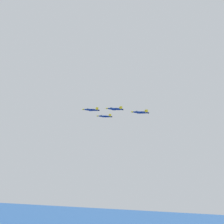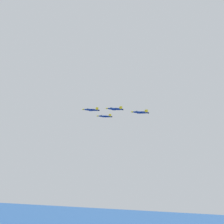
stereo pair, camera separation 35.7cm
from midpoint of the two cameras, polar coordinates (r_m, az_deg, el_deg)
jet_lead at (r=235.72m, az=-4.36°, el=0.46°), size 13.22×10.99×3.21m
jet_left_wingman at (r=227.16m, az=0.51°, el=0.64°), size 13.40×11.54×3.30m
jet_right_wingman at (r=252.81m, az=-1.57°, el=-0.88°), size 12.99×11.27×3.20m
jet_left_outer at (r=219.70m, az=5.75°, el=-0.06°), size 13.57×11.32×3.30m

